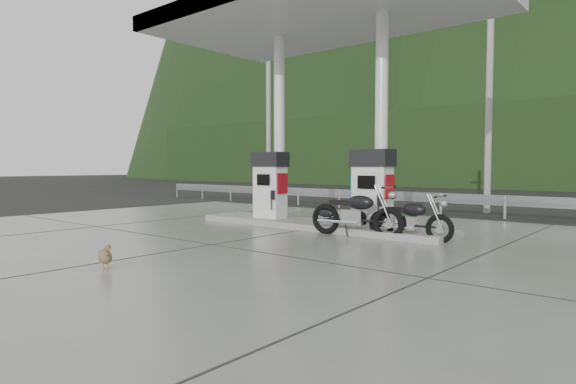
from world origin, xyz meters
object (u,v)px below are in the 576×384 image
Objects in this scene: motorcycle_left at (356,214)px; gas_pump_left at (270,185)px; gas_pump_right at (372,188)px; motorcycle_right at (409,220)px; duck at (105,257)px.

gas_pump_left is at bearing 163.02° from motorcycle_left.
gas_pump_right is at bearing 83.52° from motorcycle_left.
motorcycle_left is (3.18, -0.68, -0.55)m from gas_pump_left.
gas_pump_left is 3.20m from gas_pump_right.
gas_pump_left and gas_pump_right have the same top height.
motorcycle_left reaches higher than motorcycle_right.
duck is (-1.11, -5.36, -0.32)m from motorcycle_left.
gas_pump_left reaches higher than motorcycle_left.
gas_pump_left reaches higher than motorcycle_right.
motorcycle_left is at bearing -167.55° from motorcycle_right.
duck is at bearing -106.60° from motorcycle_left.
gas_pump_left is 1.01× the size of motorcycle_right.
duck is at bearing -112.61° from motorcycle_right.
gas_pump_right reaches higher than motorcycle_left.
duck is at bearing -100.59° from gas_pump_right.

